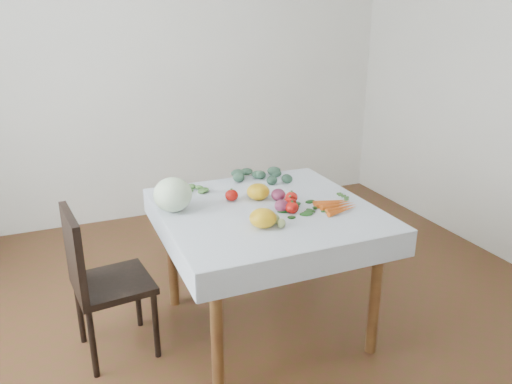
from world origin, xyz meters
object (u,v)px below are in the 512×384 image
Objects in this scene: carrot_bunch at (338,205)px; heirloom_back at (258,192)px; cabbage at (173,195)px; table at (266,225)px; chair at (97,275)px.

heirloom_back is at bearing 139.61° from carrot_bunch.
heirloom_back is (0.49, -0.01, -0.05)m from cabbage.
table is 4.88× the size of cabbage.
heirloom_back reaches higher than table.
table is at bearing -6.39° from chair.
heirloom_back is 0.46m from carrot_bunch.
cabbage is 1.57× the size of heirloom_back.
heirloom_back reaches higher than carrot_bunch.
heirloom_back is at bearing -1.69° from cabbage.
carrot_bunch is at bearing -11.68° from chair.
cabbage is at bearing 162.64° from table.
chair is 4.13× the size of cabbage.
chair reaches higher than table.
cabbage is (-0.48, 0.15, 0.19)m from table.
cabbage is 0.49m from heirloom_back.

